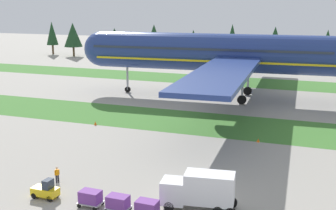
% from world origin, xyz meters
% --- Properties ---
extents(grass_strip_near, '(320.00, 13.69, 0.01)m').
position_xyz_m(grass_strip_near, '(0.00, 39.57, 0.00)').
color(grass_strip_near, '#3D752D').
rests_on(grass_strip_near, ground).
extents(grass_strip_far, '(320.00, 13.69, 0.01)m').
position_xyz_m(grass_strip_far, '(0.00, 78.95, 0.00)').
color(grass_strip_far, '#3D752D').
rests_on(grass_strip_far, ground).
extents(airliner, '(63.40, 78.34, 25.31)m').
position_xyz_m(airliner, '(5.42, 59.36, 9.08)').
color(airliner, navy).
rests_on(airliner, ground).
extents(baggage_tug, '(2.63, 1.36, 1.97)m').
position_xyz_m(baggage_tug, '(-1.65, 7.51, 0.81)').
color(baggage_tug, yellow).
rests_on(baggage_tug, ground).
extents(cargo_dolly_lead, '(2.23, 1.55, 1.55)m').
position_xyz_m(cargo_dolly_lead, '(3.37, 7.40, 0.92)').
color(cargo_dolly_lead, '#A3A3A8').
rests_on(cargo_dolly_lead, ground).
extents(cargo_dolly_second, '(2.23, 1.55, 1.55)m').
position_xyz_m(cargo_dolly_second, '(6.27, 7.33, 0.92)').
color(cargo_dolly_second, '#A3A3A8').
rests_on(cargo_dolly_second, ground).
extents(cargo_dolly_third, '(2.23, 1.55, 1.55)m').
position_xyz_m(cargo_dolly_third, '(9.17, 7.27, 0.92)').
color(cargo_dolly_third, '#A3A3A8').
rests_on(cargo_dolly_third, ground).
extents(catering_truck, '(7.21, 3.24, 3.58)m').
position_xyz_m(catering_truck, '(13.09, 10.38, 1.95)').
color(catering_truck, silver).
rests_on(catering_truck, ground).
extents(ground_crew_marshaller, '(0.36, 0.50, 1.74)m').
position_xyz_m(ground_crew_marshaller, '(-2.83, 11.21, 0.95)').
color(ground_crew_marshaller, black).
rests_on(ground_crew_marshaller, ground).
extents(taxiway_marker_0, '(0.44, 0.44, 0.62)m').
position_xyz_m(taxiway_marker_0, '(-10.29, 32.68, 0.31)').
color(taxiway_marker_0, orange).
rests_on(taxiway_marker_0, ground).
extents(taxiway_marker_1, '(0.44, 0.44, 0.51)m').
position_xyz_m(taxiway_marker_1, '(14.93, 32.73, 0.25)').
color(taxiway_marker_1, orange).
rests_on(taxiway_marker_1, ground).
extents(distant_tree_line, '(150.13, 10.82, 12.26)m').
position_xyz_m(distant_tree_line, '(-6.40, 111.95, 7.13)').
color(distant_tree_line, '#4C3823').
rests_on(distant_tree_line, ground).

